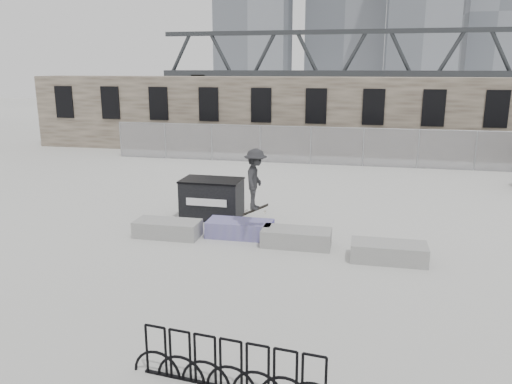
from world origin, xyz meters
TOP-DOWN VIEW (x-y plane):
  - ground at (0.00, 0.00)m, footprint 120.00×120.00m
  - stone_wall at (0.00, 16.24)m, footprint 36.00×2.58m
  - chainlink_fence at (-0.00, 12.50)m, footprint 22.06×0.06m
  - planter_far_left at (-3.04, -0.21)m, footprint 2.00×0.90m
  - planter_center_left at (-0.86, 0.25)m, footprint 2.00×0.90m
  - planter_center_right at (0.95, -0.21)m, footprint 2.00×0.90m
  - planter_offset at (3.53, -0.84)m, footprint 2.00×0.90m
  - dumpster at (-2.28, 2.00)m, footprint 2.07×1.28m
  - bike_rack at (0.81, -7.09)m, footprint 3.57×0.45m
  - truss_bridge at (10.00, 55.00)m, footprint 70.00×3.00m
  - skateboarder at (-0.27, -0.20)m, footprint 0.76×1.18m

SIDE VIEW (x-z plane):
  - ground at x=0.00m, z-range 0.00..0.00m
  - planter_far_left at x=-3.04m, z-range 0.02..0.52m
  - planter_center_left at x=-0.86m, z-range 0.02..0.52m
  - planter_center_right at x=0.95m, z-range 0.02..0.52m
  - planter_offset at x=3.53m, z-range 0.02..0.52m
  - bike_rack at x=0.81m, z-range -0.01..0.89m
  - dumpster at x=-2.28m, z-range 0.01..1.36m
  - chainlink_fence at x=0.00m, z-range 0.03..2.05m
  - skateboarder at x=-0.27m, z-range 0.94..2.92m
  - stone_wall at x=0.00m, z-range 0.01..4.51m
  - truss_bridge at x=10.00m, z-range -0.77..9.03m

